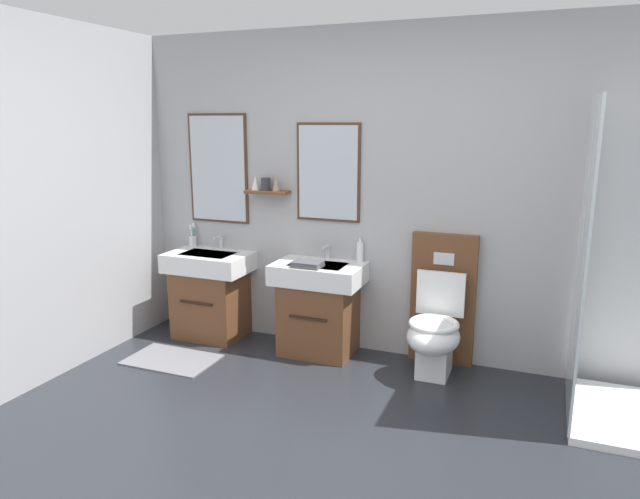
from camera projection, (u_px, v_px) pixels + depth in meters
name	position (u px, v px, depth m)	size (l,w,h in m)	color
wall_back	(403.00, 196.00, 4.35)	(4.63, 0.27, 2.50)	#A8A8AA
bath_mat	(172.00, 360.00, 4.43)	(0.68, 0.44, 0.01)	slate
vanity_sink_left	(211.00, 292.00, 4.88)	(0.69, 0.48, 0.73)	brown
tap_on_left_sink	(220.00, 241.00, 4.94)	(0.03, 0.13, 0.11)	silver
vanity_sink_right	(319.00, 305.00, 4.52)	(0.69, 0.48, 0.73)	brown
tap_on_right_sink	(327.00, 250.00, 4.58)	(0.03, 0.13, 0.11)	silver
toilet	(438.00, 322.00, 4.18)	(0.48, 0.62, 1.00)	brown
toothbrush_cup	(193.00, 240.00, 5.03)	(0.07, 0.07, 0.21)	silver
soap_dispenser	(360.00, 251.00, 4.48)	(0.06, 0.06, 0.19)	white
folded_hand_towel	(307.00, 264.00, 4.33)	(0.22, 0.16, 0.04)	#47474C
shower_tray	(625.00, 359.00, 3.47)	(0.96, 0.86, 1.95)	white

